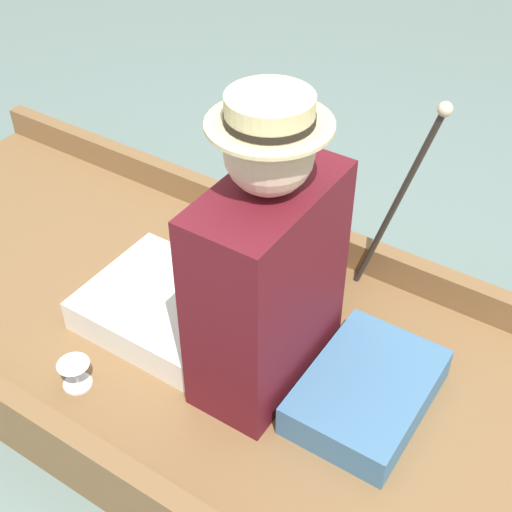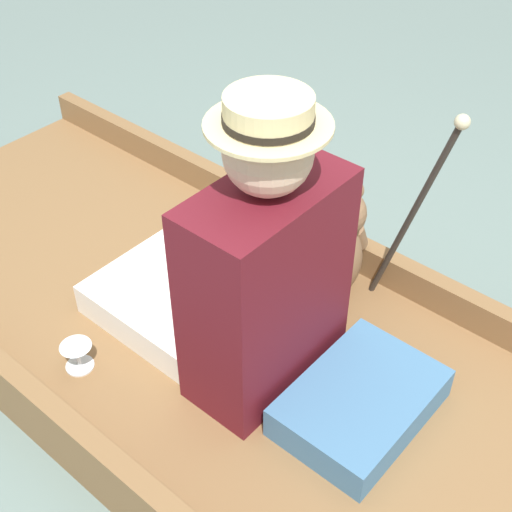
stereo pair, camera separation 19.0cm
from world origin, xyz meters
name	(u,v)px [view 2 (the right image)]	position (x,y,z in m)	size (l,w,h in m)	color
ground_plane	(259,387)	(0.00, 0.00, 0.00)	(16.00, 16.00, 0.00)	slate
punt_boat	(259,372)	(0.00, 0.00, 0.07)	(1.19, 3.35, 0.24)	brown
seat_cushion	(360,403)	(0.03, -0.35, 0.18)	(0.46, 0.32, 0.11)	teal
seated_person	(245,275)	(-0.01, 0.04, 0.46)	(0.48, 0.78, 0.91)	white
teddy_bear	(338,245)	(0.41, 0.01, 0.33)	(0.29, 0.17, 0.42)	#846042
wine_glass	(77,353)	(-0.38, 0.40, 0.19)	(0.10, 0.10, 0.09)	silver
walking_cane	(421,198)	(0.49, -0.20, 0.57)	(0.04, 0.23, 0.74)	#2D2823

